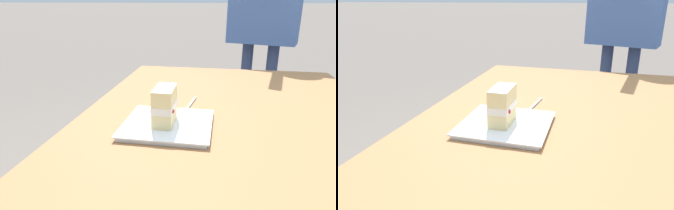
% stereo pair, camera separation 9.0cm
% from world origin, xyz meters
% --- Properties ---
extents(patio_table, '(1.51, 1.01, 0.72)m').
position_xyz_m(patio_table, '(0.00, 0.00, 0.63)').
color(patio_table, olive).
rests_on(patio_table, ground).
extents(dessert_plate, '(0.26, 0.26, 0.02)m').
position_xyz_m(dessert_plate, '(0.10, -0.20, 0.73)').
color(dessert_plate, white).
rests_on(dessert_plate, patio_table).
extents(cake_slice, '(0.12, 0.07, 0.11)m').
position_xyz_m(cake_slice, '(0.11, -0.20, 0.79)').
color(cake_slice, '#EAD18C').
rests_on(cake_slice, dessert_plate).
extents(dessert_fork, '(0.17, 0.04, 0.01)m').
position_xyz_m(dessert_fork, '(-0.10, -0.15, 0.72)').
color(dessert_fork, silver).
rests_on(dessert_fork, patio_table).
extents(diner_person, '(0.61, 0.47, 1.60)m').
position_xyz_m(diner_person, '(-1.19, 0.20, 1.07)').
color(diner_person, navy).
rests_on(diner_person, ground).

